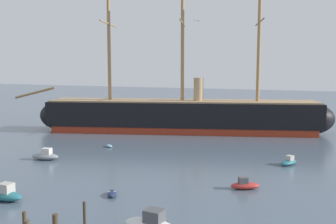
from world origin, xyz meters
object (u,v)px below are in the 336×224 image
(tall_ship, at_px, (182,115))
(motorboat_mid_right, at_px, (245,185))
(mooring_piling_right_pair, at_px, (25,223))
(seagull_in_flight, at_px, (199,21))
(motorboat_alongside_stern, at_px, (289,162))
(dinghy_near_centre, at_px, (112,193))
(sailboat_distant_centre, at_px, (226,125))
(motorboat_foreground_left, at_px, (5,194))
(dinghy_alongside_bow, at_px, (109,146))
(motorboat_mid_left, at_px, (45,156))
(mooring_piling_left_pair, at_px, (85,215))

(tall_ship, relative_size, motorboat_mid_right, 18.34)
(mooring_piling_right_pair, xyz_separation_m, seagull_in_flight, (10.98, 12.39, 17.05))
(seagull_in_flight, bearing_deg, motorboat_alongside_stern, 68.31)
(dinghy_near_centre, relative_size, sailboat_distant_centre, 0.42)
(dinghy_near_centre, xyz_separation_m, seagull_in_flight, (8.94, 1.47, 17.72))
(motorboat_mid_right, distance_m, mooring_piling_right_pair, 23.49)
(mooring_piling_right_pair, height_order, seagull_in_flight, seagull_in_flight)
(tall_ship, bearing_deg, motorboat_foreground_left, -94.23)
(motorboat_alongside_stern, distance_m, sailboat_distant_centre, 34.03)
(dinghy_alongside_bow, xyz_separation_m, seagull_in_flight, (21.64, -20.34, 17.76))
(motorboat_mid_left, bearing_deg, seagull_in_flight, -19.60)
(motorboat_alongside_stern, bearing_deg, mooring_piling_right_pair, -120.62)
(motorboat_mid_left, xyz_separation_m, dinghy_alongside_bow, (4.23, 11.13, -0.38))
(motorboat_mid_right, height_order, mooring_piling_right_pair, mooring_piling_right_pair)
(tall_ship, distance_m, dinghy_near_centre, 41.06)
(motorboat_foreground_left, distance_m, seagull_in_flight, 26.21)
(tall_ship, height_order, motorboat_foreground_left, tall_ship)
(dinghy_near_centre, distance_m, sailboat_distant_centre, 50.38)
(mooring_piling_right_pair, bearing_deg, motorboat_mid_right, 51.25)
(mooring_piling_left_pair, distance_m, mooring_piling_right_pair, 4.83)
(tall_ship, height_order, sailboat_distant_centre, tall_ship)
(motorboat_mid_right, bearing_deg, dinghy_alongside_bow, 150.40)
(dinghy_alongside_bow, height_order, mooring_piling_right_pair, mooring_piling_right_pair)
(motorboat_mid_right, xyz_separation_m, motorboat_alongside_stern, (3.74, 12.83, -0.02))
(motorboat_mid_right, height_order, mooring_piling_left_pair, mooring_piling_left_pair)
(sailboat_distant_centre, bearing_deg, dinghy_alongside_bow, -114.98)
(motorboat_foreground_left, xyz_separation_m, mooring_piling_left_pair, (11.50, -3.03, 0.51))
(mooring_piling_left_pair, bearing_deg, motorboat_mid_left, 135.01)
(tall_ship, bearing_deg, sailboat_distant_centre, 55.56)
(dinghy_near_centre, height_order, motorboat_mid_left, motorboat_mid_left)
(motorboat_mid_left, bearing_deg, sailboat_distant_centre, 66.16)
(motorboat_alongside_stern, distance_m, mooring_piling_left_pair, 31.89)
(dinghy_near_centre, height_order, motorboat_alongside_stern, motorboat_alongside_stern)
(dinghy_alongside_bow, height_order, mooring_piling_left_pair, mooring_piling_left_pair)
(mooring_piling_left_pair, bearing_deg, sailboat_distant_centre, 91.30)
(motorboat_foreground_left, bearing_deg, motorboat_alongside_stern, 44.35)
(mooring_piling_left_pair, bearing_deg, motorboat_foreground_left, 165.23)
(motorboat_mid_right, bearing_deg, seagull_in_flight, -122.12)
(tall_ship, height_order, motorboat_mid_right, tall_ship)
(motorboat_mid_left, distance_m, sailboat_distant_centre, 43.40)
(tall_ship, height_order, seagull_in_flight, tall_ship)
(dinghy_alongside_bow, xyz_separation_m, sailboat_distant_centre, (13.31, 28.57, 0.25))
(motorboat_mid_right, xyz_separation_m, sailboat_distant_centre, (-12.06, 42.98, -0.01))
(motorboat_mid_right, bearing_deg, motorboat_mid_left, 173.68)
(dinghy_alongside_bow, distance_m, mooring_piling_right_pair, 34.43)
(dinghy_alongside_bow, relative_size, seagull_in_flight, 2.00)
(motorboat_foreground_left, distance_m, motorboat_alongside_stern, 36.31)
(motorboat_mid_left, distance_m, mooring_piling_right_pair, 26.24)
(motorboat_alongside_stern, relative_size, sailboat_distant_centre, 0.60)
(motorboat_alongside_stern, bearing_deg, seagull_in_flight, -111.69)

